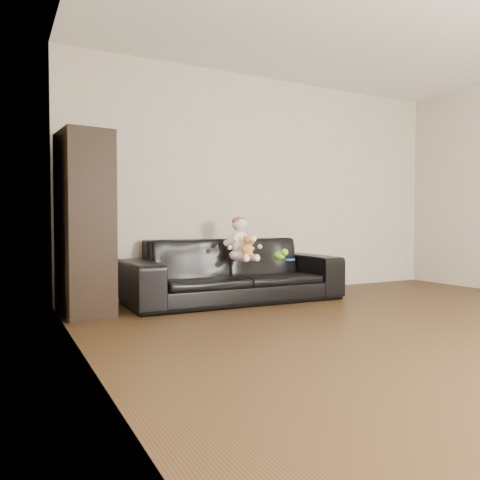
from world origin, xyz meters
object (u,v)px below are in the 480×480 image
toy_blue_disc (290,260)px  toy_rattle (281,257)px  cabinet (85,224)px  baby (241,241)px  sofa (234,270)px  toy_green (279,256)px  teddy_bear (248,246)px

toy_blue_disc → toy_rattle: bearing=130.6°
cabinet → baby: 1.57m
sofa → toy_blue_disc: sofa is taller
cabinet → toy_green: cabinet is taller
cabinet → toy_blue_disc: cabinet is taller
baby → toy_rattle: 0.49m
toy_green → toy_blue_disc: (0.10, -0.05, -0.04)m
baby → toy_blue_disc: 0.57m
cabinet → toy_green: 2.01m
baby → teddy_bear: size_ratio=2.19×
sofa → toy_green: 0.51m
baby → teddy_bear: bearing=-90.5°
sofa → toy_blue_disc: bearing=-26.3°
toy_green → toy_blue_disc: bearing=-28.4°
toy_green → toy_rattle: size_ratio=2.26×
toy_blue_disc → teddy_bear: bearing=179.3°
sofa → baby: size_ratio=4.88×
toy_blue_disc → sofa: bearing=153.0°
toy_green → cabinet: bearing=175.8°
cabinet → toy_rattle: 2.04m
baby → teddy_bear: baby is taller
sofa → toy_rattle: bearing=-22.4°
toy_blue_disc → baby: bearing=163.9°
baby → teddy_bear: 0.15m
sofa → toy_blue_disc: (0.53, -0.27, 0.11)m
toy_green → toy_rattle: toy_green is taller
cabinet → baby: cabinet is taller
cabinet → toy_rattle: size_ratio=26.36×
sofa → toy_rattle: size_ratio=36.54×
sofa → toy_blue_disc: size_ratio=20.08×
baby → toy_blue_disc: bearing=-20.6°
teddy_bear → toy_green: size_ratio=1.51×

